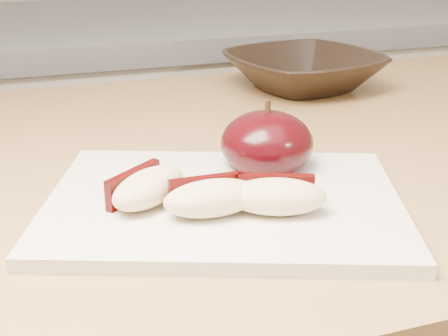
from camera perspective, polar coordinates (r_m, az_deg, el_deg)
name	(u,v)px	position (r m, az deg, el deg)	size (l,w,h in m)	color
back_cabinet	(88,232)	(1.43, -12.31, -5.71)	(2.40, 0.62, 0.94)	silver
cutting_board	(224,203)	(0.51, 0.00, -3.22)	(0.28, 0.21, 0.01)	beige
apple_half	(267,144)	(0.56, 3.94, 2.24)	(0.10, 0.10, 0.07)	black
apple_wedge_a	(147,187)	(0.49, -7.04, -1.76)	(0.08, 0.08, 0.03)	#DABE8A
apple_wedge_b	(212,197)	(0.47, -1.14, -2.69)	(0.08, 0.04, 0.03)	#DABE8A
apple_wedge_c	(277,196)	(0.47, 4.85, -2.54)	(0.08, 0.06, 0.03)	#DABE8A
bowl	(303,71)	(0.88, 7.26, 8.80)	(0.20, 0.20, 0.05)	black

